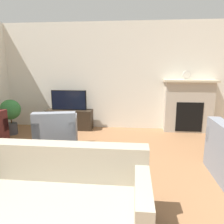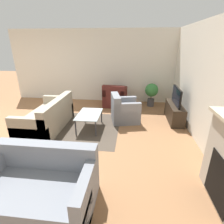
{
  "view_description": "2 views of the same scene",
  "coord_description": "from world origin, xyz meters",
  "px_view_note": "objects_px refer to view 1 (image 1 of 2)",
  "views": [
    {
      "loc": [
        0.51,
        -0.8,
        1.64
      ],
      "look_at": [
        0.14,
        2.86,
        0.85
      ],
      "focal_mm": 35.0,
      "sensor_mm": 36.0,
      "label": 1
    },
    {
      "loc": [
        3.9,
        3.27,
        2.2
      ],
      "look_at": [
        0.54,
        2.88,
        0.86
      ],
      "focal_mm": 28.0,
      "sensor_mm": 36.0,
      "label": 2
    }
  ],
  "objects_px": {
    "armchair_accent": "(57,136)",
    "potted_plant": "(11,112)",
    "tv": "(69,100)",
    "couch_sectional": "(53,206)",
    "mantel_clock": "(187,75)",
    "coffee_table": "(75,152)"
  },
  "relations": [
    {
      "from": "armchair_accent",
      "to": "potted_plant",
      "type": "bearing_deg",
      "value": -45.27
    },
    {
      "from": "tv",
      "to": "couch_sectional",
      "type": "xyz_separation_m",
      "value": [
        0.9,
        -3.55,
        -0.47
      ]
    },
    {
      "from": "mantel_clock",
      "to": "armchair_accent",
      "type": "bearing_deg",
      "value": -149.27
    },
    {
      "from": "armchair_accent",
      "to": "potted_plant",
      "type": "xyz_separation_m",
      "value": [
        -1.46,
        0.93,
        0.24
      ]
    },
    {
      "from": "tv",
      "to": "mantel_clock",
      "type": "distance_m",
      "value": 2.98
    },
    {
      "from": "armchair_accent",
      "to": "mantel_clock",
      "type": "height_order",
      "value": "mantel_clock"
    },
    {
      "from": "couch_sectional",
      "to": "coffee_table",
      "type": "bearing_deg",
      "value": 94.29
    },
    {
      "from": "armchair_accent",
      "to": "coffee_table",
      "type": "xyz_separation_m",
      "value": [
        0.61,
        -0.91,
        0.08
      ]
    },
    {
      "from": "armchair_accent",
      "to": "mantel_clock",
      "type": "relative_size",
      "value": 4.27
    },
    {
      "from": "coffee_table",
      "to": "mantel_clock",
      "type": "relative_size",
      "value": 4.26
    },
    {
      "from": "armchair_accent",
      "to": "potted_plant",
      "type": "height_order",
      "value": "potted_plant"
    },
    {
      "from": "armchair_accent",
      "to": "mantel_clock",
      "type": "xyz_separation_m",
      "value": [
        2.71,
        1.61,
        1.1
      ]
    },
    {
      "from": "couch_sectional",
      "to": "potted_plant",
      "type": "xyz_separation_m",
      "value": [
        -2.15,
        2.97,
        0.25
      ]
    },
    {
      "from": "tv",
      "to": "potted_plant",
      "type": "xyz_separation_m",
      "value": [
        -1.26,
        -0.58,
        -0.22
      ]
    },
    {
      "from": "armchair_accent",
      "to": "mantel_clock",
      "type": "bearing_deg",
      "value": -162.13
    },
    {
      "from": "potted_plant",
      "to": "mantel_clock",
      "type": "distance_m",
      "value": 4.31
    },
    {
      "from": "couch_sectional",
      "to": "armchair_accent",
      "type": "relative_size",
      "value": 2.01
    },
    {
      "from": "potted_plant",
      "to": "tv",
      "type": "bearing_deg",
      "value": 24.81
    },
    {
      "from": "tv",
      "to": "coffee_table",
      "type": "height_order",
      "value": "tv"
    },
    {
      "from": "potted_plant",
      "to": "mantel_clock",
      "type": "xyz_separation_m",
      "value": [
        4.17,
        0.69,
        0.86
      ]
    },
    {
      "from": "coffee_table",
      "to": "potted_plant",
      "type": "bearing_deg",
      "value": 138.51
    },
    {
      "from": "tv",
      "to": "potted_plant",
      "type": "distance_m",
      "value": 1.4
    }
  ]
}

